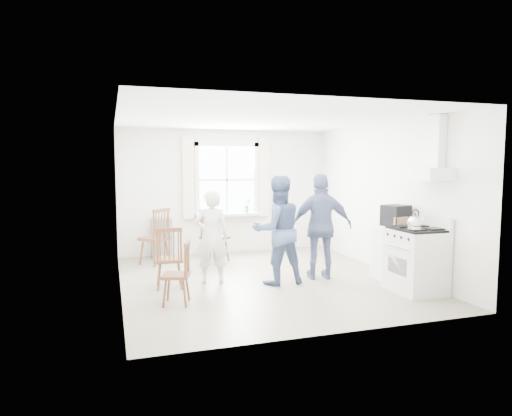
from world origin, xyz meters
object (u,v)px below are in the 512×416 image
(low_cabinet, at_px, (392,253))
(windsor_chair_b, at_px, (169,251))
(person_left, at_px, (212,237))
(person_mid, at_px, (278,230))
(windsor_chair_a, at_px, (159,230))
(stereo_stack, at_px, (396,215))
(person_right, at_px, (321,226))
(windsor_chair_c, at_px, (183,266))
(gas_stove, at_px, (416,259))

(low_cabinet, relative_size, windsor_chair_b, 0.95)
(person_left, relative_size, person_mid, 0.87)
(person_left, bearing_deg, windsor_chair_a, -57.00)
(stereo_stack, distance_m, person_right, 1.19)
(windsor_chair_a, height_order, windsor_chair_b, windsor_chair_a)
(windsor_chair_c, bearing_deg, person_right, 16.30)
(windsor_chair_b, bearing_deg, windsor_chair_a, 89.30)
(gas_stove, distance_m, person_left, 3.12)
(low_cabinet, bearing_deg, person_mid, 168.93)
(low_cabinet, bearing_deg, person_right, 157.05)
(person_left, bearing_deg, low_cabinet, 175.17)
(gas_stove, bearing_deg, windsor_chair_a, 138.88)
(low_cabinet, bearing_deg, windsor_chair_c, -175.89)
(person_left, height_order, person_right, person_right)
(windsor_chair_a, bearing_deg, person_right, -37.11)
(windsor_chair_c, bearing_deg, windsor_chair_b, 96.06)
(windsor_chair_c, relative_size, person_mid, 0.51)
(person_right, bearing_deg, person_left, 3.01)
(stereo_stack, bearing_deg, person_left, 164.17)
(windsor_chair_a, distance_m, windsor_chair_c, 2.55)
(windsor_chair_a, xyz_separation_m, person_left, (0.67, -1.56, 0.09))
(windsor_chair_b, xyz_separation_m, person_mid, (1.67, -0.18, 0.27))
(stereo_stack, relative_size, windsor_chair_c, 0.52)
(gas_stove, bearing_deg, person_left, 152.52)
(person_mid, height_order, person_right, person_right)
(windsor_chair_c, relative_size, person_right, 0.50)
(gas_stove, xyz_separation_m, person_right, (-0.99, 1.15, 0.38))
(person_right, bearing_deg, windsor_chair_b, 10.03)
(windsor_chair_a, xyz_separation_m, windsor_chair_c, (0.06, -2.54, -0.13))
(stereo_stack, xyz_separation_m, windsor_chair_b, (-3.52, 0.61, -0.49))
(stereo_stack, relative_size, windsor_chair_a, 0.42)
(gas_stove, xyz_separation_m, low_cabinet, (0.07, 0.70, -0.03))
(person_right, bearing_deg, person_mid, 18.38)
(windsor_chair_a, distance_m, person_left, 1.70)
(gas_stove, xyz_separation_m, windsor_chair_a, (-3.43, 3.00, 0.17))
(low_cabinet, relative_size, stereo_stack, 2.02)
(low_cabinet, xyz_separation_m, windsor_chair_b, (-3.52, 0.54, 0.13))
(person_left, bearing_deg, gas_stove, 162.27)
(gas_stove, distance_m, low_cabinet, 0.70)
(low_cabinet, relative_size, windsor_chair_c, 1.04)
(gas_stove, relative_size, person_left, 0.76)
(low_cabinet, height_order, person_right, person_right)
(windsor_chair_c, distance_m, person_left, 1.18)
(gas_stove, height_order, person_mid, person_mid)
(windsor_chair_a, relative_size, person_left, 0.72)
(windsor_chair_c, relative_size, person_left, 0.58)
(person_right, bearing_deg, stereo_stack, 166.26)
(person_mid, xyz_separation_m, person_right, (0.80, 0.09, 0.01))
(person_mid, bearing_deg, windsor_chair_b, -7.36)
(stereo_stack, height_order, person_right, person_right)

